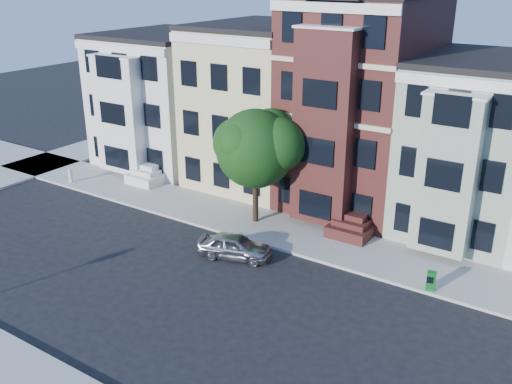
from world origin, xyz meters
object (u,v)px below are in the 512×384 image
Objects in this scene: street_tree at (255,154)px; newspaper_box at (431,281)px; parked_car at (235,246)px; fire_hydrant at (71,177)px.

newspaper_box is at bearing -10.21° from street_tree.
parked_car is 9.38m from newspaper_box.
parked_car is 4.92× the size of fire_hydrant.
parked_car reaches higher than fire_hydrant.
newspaper_box is (10.54, -1.90, -3.52)m from street_tree.
newspaper_box is at bearing -94.25° from parked_car.
street_tree is 2.16× the size of parked_car.
fire_hydrant is (-13.68, -1.58, -3.58)m from street_tree.
newspaper_box is (9.14, 2.10, -0.04)m from parked_car.
parked_car is at bearing -9.13° from fire_hydrant.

